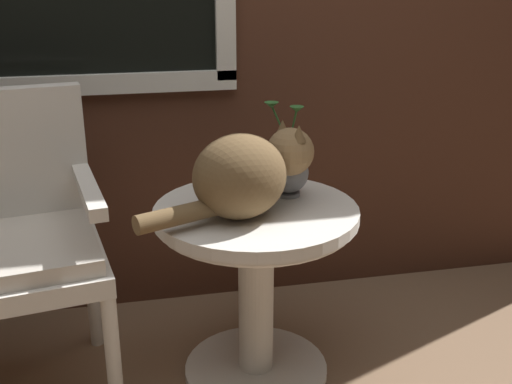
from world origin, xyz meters
TOP-DOWN VIEW (x-y plane):
  - wicker_side_table at (0.11, 0.29)m, footprint 0.62×0.62m
  - wicker_chair at (-0.63, 0.38)m, footprint 0.59×0.57m
  - cat at (0.06, 0.24)m, footprint 0.55×0.33m
  - pewter_vase_with_ivy at (0.23, 0.37)m, footprint 0.14×0.13m

SIDE VIEW (x-z plane):
  - wicker_side_table at x=0.11m, z-range 0.11..0.71m
  - wicker_chair at x=-0.63m, z-range 0.07..1.01m
  - pewter_vase_with_ivy at x=0.23m, z-range 0.54..0.84m
  - cat at x=0.06m, z-range 0.60..0.85m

